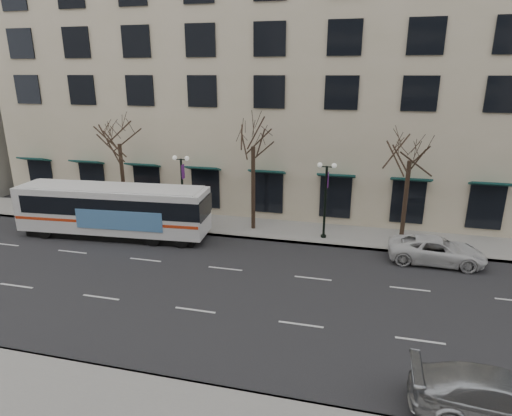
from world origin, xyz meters
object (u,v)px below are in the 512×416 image
(white_pickup, at_px, (436,250))
(silver_car, at_px, (500,399))
(lamp_post_left, at_px, (182,188))
(city_bus, at_px, (114,209))
(tree_far_right, at_px, (411,145))
(lamp_post_right, at_px, (326,197))
(tree_far_mid, at_px, (253,132))
(tree_far_left, at_px, (118,131))

(white_pickup, bearing_deg, silver_car, -178.18)
(lamp_post_left, xyz_separation_m, white_pickup, (16.73, -2.07, -2.19))
(city_bus, height_order, white_pickup, city_bus)
(tree_far_right, relative_size, lamp_post_right, 1.55)
(tree_far_mid, distance_m, silver_car, 20.09)
(tree_far_left, distance_m, tree_far_right, 20.00)
(lamp_post_left, bearing_deg, tree_far_right, 2.29)
(city_bus, xyz_separation_m, silver_car, (20.66, -11.64, -1.11))
(lamp_post_left, bearing_deg, lamp_post_right, 0.00)
(city_bus, height_order, silver_car, city_bus)
(lamp_post_left, distance_m, silver_car, 22.29)
(white_pickup, bearing_deg, tree_far_left, 84.11)
(tree_far_mid, relative_size, lamp_post_left, 1.64)
(white_pickup, bearing_deg, tree_far_right, 34.19)
(tree_far_left, relative_size, city_bus, 0.64)
(lamp_post_right, distance_m, silver_car, 16.10)
(lamp_post_right, bearing_deg, tree_far_mid, 173.17)
(lamp_post_left, bearing_deg, white_pickup, -7.06)
(lamp_post_right, bearing_deg, lamp_post_left, 180.00)
(tree_far_right, height_order, lamp_post_right, tree_far_right)
(silver_car, bearing_deg, lamp_post_right, 26.68)
(tree_far_right, distance_m, silver_car, 16.13)
(tree_far_mid, height_order, white_pickup, tree_far_mid)
(tree_far_mid, xyz_separation_m, white_pickup, (11.74, -2.67, -6.15))
(tree_far_mid, relative_size, city_bus, 0.66)
(lamp_post_right, relative_size, city_bus, 0.40)
(lamp_post_left, relative_size, white_pickup, 0.96)
(city_bus, bearing_deg, tree_far_mid, 16.76)
(city_bus, distance_m, white_pickup, 20.56)
(lamp_post_right, bearing_deg, tree_far_right, 6.85)
(lamp_post_right, height_order, silver_car, lamp_post_right)
(white_pickup, bearing_deg, lamp_post_left, 84.06)
(city_bus, xyz_separation_m, white_pickup, (20.51, 0.69, -1.15))
(tree_far_right, bearing_deg, city_bus, -169.85)
(lamp_post_right, bearing_deg, city_bus, -168.67)
(tree_far_mid, distance_m, white_pickup, 13.52)
(lamp_post_right, xyz_separation_m, silver_car, (6.88, -14.40, -2.14))
(lamp_post_left, height_order, lamp_post_right, same)
(city_bus, distance_m, silver_car, 23.74)
(tree_far_left, relative_size, tree_far_right, 1.03)
(silver_car, bearing_deg, city_bus, 61.75)
(lamp_post_right, height_order, city_bus, lamp_post_right)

